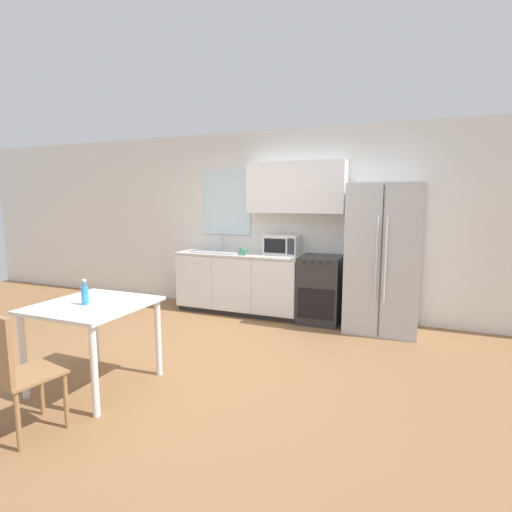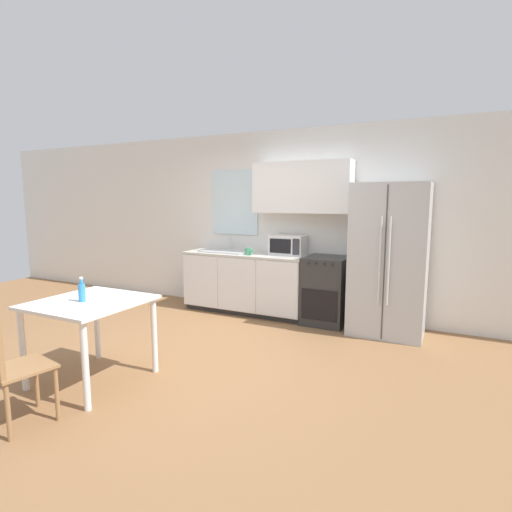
# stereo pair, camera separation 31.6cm
# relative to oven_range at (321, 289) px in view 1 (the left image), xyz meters

# --- Properties ---
(ground_plane) EXTENTS (12.00, 12.00, 0.00)m
(ground_plane) POSITION_rel_oven_range_xyz_m (-0.79, -1.65, -0.46)
(ground_plane) COLOR olive
(wall_back) EXTENTS (12.00, 0.38, 2.70)m
(wall_back) POSITION_rel_oven_range_xyz_m (-0.75, 0.31, 0.97)
(wall_back) COLOR silver
(wall_back) RESTS_ON ground_plane
(kitchen_counter) EXTENTS (1.91, 0.63, 0.90)m
(kitchen_counter) POSITION_rel_oven_range_xyz_m (-1.23, 0.00, -0.01)
(kitchen_counter) COLOR #333333
(kitchen_counter) RESTS_ON ground_plane
(oven_range) EXTENTS (0.56, 0.63, 0.92)m
(oven_range) POSITION_rel_oven_range_xyz_m (0.00, 0.00, 0.00)
(oven_range) COLOR #2D2D2D
(oven_range) RESTS_ON ground_plane
(refrigerator) EXTENTS (0.90, 0.76, 1.89)m
(refrigerator) POSITION_rel_oven_range_xyz_m (0.82, -0.06, 0.49)
(refrigerator) COLOR silver
(refrigerator) RESTS_ON ground_plane
(kitchen_sink) EXTENTS (0.71, 0.44, 0.21)m
(kitchen_sink) POSITION_rel_oven_range_xyz_m (-1.59, 0.01, 0.45)
(kitchen_sink) COLOR #B7BABC
(kitchen_sink) RESTS_ON kitchen_counter
(microwave) EXTENTS (0.50, 0.32, 0.28)m
(microwave) POSITION_rel_oven_range_xyz_m (-0.61, 0.12, 0.58)
(microwave) COLOR silver
(microwave) RESTS_ON kitchen_counter
(coffee_mug) EXTENTS (0.11, 0.08, 0.10)m
(coffee_mug) POSITION_rel_oven_range_xyz_m (-1.11, -0.16, 0.49)
(coffee_mug) COLOR #3F8C66
(coffee_mug) RESTS_ON kitchen_counter
(dining_table) EXTENTS (0.90, 0.94, 0.77)m
(dining_table) POSITION_rel_oven_range_xyz_m (-1.44, -2.70, 0.19)
(dining_table) COLOR white
(dining_table) RESTS_ON ground_plane
(dining_chair_near) EXTENTS (0.47, 0.47, 0.93)m
(dining_chair_near) POSITION_rel_oven_range_xyz_m (-1.35, -3.55, 0.08)
(dining_chair_near) COLOR #997047
(dining_chair_near) RESTS_ON ground_plane
(drink_bottle) EXTENTS (0.06, 0.06, 0.23)m
(drink_bottle) POSITION_rel_oven_range_xyz_m (-1.47, -2.76, 0.40)
(drink_bottle) COLOR #338CD8
(drink_bottle) RESTS_ON dining_table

